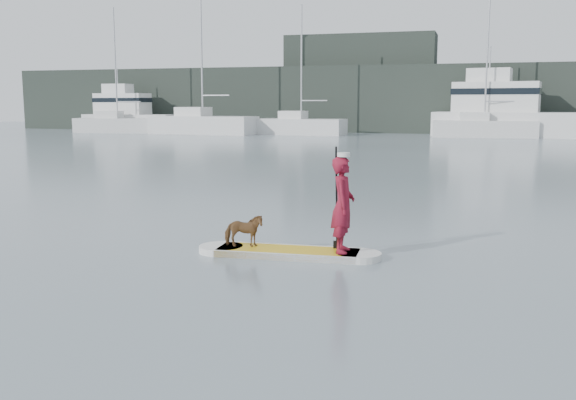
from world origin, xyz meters
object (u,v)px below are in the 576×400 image
(dog, at_px, (244,231))
(sailboat_c, at_px, (300,125))
(motor_yacht_a, at_px, (504,111))
(paddler, at_px, (343,205))
(motor_yacht_b, at_px, (127,114))
(sailboat_a, at_px, (117,124))
(sailboat_b, at_px, (202,123))
(paddleboard, at_px, (288,252))
(sailboat_d, at_px, (483,127))

(dog, relative_size, sailboat_c, 0.07)
(motor_yacht_a, bearing_deg, paddler, -87.03)
(motor_yacht_a, height_order, motor_yacht_b, motor_yacht_a)
(motor_yacht_a, bearing_deg, dog, -89.32)
(sailboat_a, bearing_deg, motor_yacht_b, 91.09)
(sailboat_a, relative_size, sailboat_c, 1.03)
(dog, distance_m, sailboat_b, 45.11)
(paddleboard, bearing_deg, sailboat_a, 120.91)
(paddler, height_order, sailboat_a, sailboat_a)
(sailboat_a, distance_m, sailboat_d, 31.96)
(sailboat_a, distance_m, motor_yacht_a, 33.61)
(paddleboard, bearing_deg, motor_yacht_b, 119.68)
(dog, bearing_deg, sailboat_a, 18.92)
(dog, height_order, motor_yacht_b, motor_yacht_b)
(paddleboard, distance_m, motor_yacht_b, 52.50)
(paddler, distance_m, dog, 1.86)
(paddleboard, relative_size, sailboat_d, 0.29)
(motor_yacht_b, bearing_deg, paddleboard, -55.88)
(paddleboard, xyz_separation_m, paddler, (0.97, 0.06, 0.89))
(sailboat_a, relative_size, sailboat_d, 0.96)
(paddleboard, bearing_deg, dog, -180.00)
(dog, bearing_deg, paddler, -101.19)
(dog, xyz_separation_m, sailboat_a, (-27.74, 41.21, 0.36))
(sailboat_d, distance_m, motor_yacht_b, 32.42)
(sailboat_c, distance_m, motor_yacht_b, 17.62)
(paddleboard, relative_size, dog, 4.69)
(sailboat_d, xyz_separation_m, motor_yacht_b, (-32.37, 1.65, 0.83))
(paddleboard, xyz_separation_m, sailboat_a, (-28.55, 41.16, 0.71))
(paddler, xyz_separation_m, motor_yacht_a, (3.96, 43.71, 1.06))
(sailboat_a, xyz_separation_m, motor_yacht_a, (33.48, 2.62, 1.23))
(dog, bearing_deg, sailboat_b, 10.09)
(dog, bearing_deg, sailboat_c, -0.84)
(paddler, relative_size, dog, 2.36)
(dog, bearing_deg, paddleboard, -101.19)
(motor_yacht_a, xyz_separation_m, motor_yacht_b, (-33.91, -0.03, -0.35))
(dog, distance_m, motor_yacht_b, 52.09)
(paddler, bearing_deg, paddleboard, 87.95)
(paddleboard, xyz_separation_m, sailboat_d, (3.39, 42.10, 0.77))
(sailboat_d, bearing_deg, sailboat_b, 179.81)
(sailboat_a, xyz_separation_m, motor_yacht_b, (-0.42, 2.58, 0.88))
(sailboat_a, height_order, motor_yacht_b, sailboat_a)
(sailboat_b, relative_size, sailboat_d, 1.22)
(sailboat_a, height_order, motor_yacht_a, sailboat_a)
(dog, height_order, sailboat_c, sailboat_c)
(sailboat_a, height_order, sailboat_d, sailboat_d)
(sailboat_b, bearing_deg, motor_yacht_a, 13.87)
(sailboat_c, distance_m, motor_yacht_a, 16.52)
(paddleboard, height_order, sailboat_c, sailboat_c)
(sailboat_d, height_order, motor_yacht_a, sailboat_d)
(paddleboard, bearing_deg, sailboat_c, 101.40)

